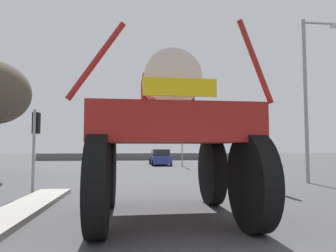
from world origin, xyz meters
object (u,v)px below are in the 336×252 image
at_px(traffic_signal_near_left, 36,132).
at_px(streetlight_near_right, 308,91).
at_px(oversize_sprayer, 168,136).
at_px(traffic_signal_near_right, 262,133).
at_px(traffic_signal_far_left, 182,133).
at_px(sedan_ahead, 160,158).

bearing_deg(traffic_signal_near_left, streetlight_near_right, 8.17).
relative_size(oversize_sprayer, traffic_signal_near_right, 1.62).
bearing_deg(streetlight_near_right, traffic_signal_far_left, 109.53).
distance_m(oversize_sprayer, streetlight_near_right, 10.45).
bearing_deg(traffic_signal_far_left, traffic_signal_near_right, -84.99).
xyz_separation_m(traffic_signal_near_left, traffic_signal_near_right, (9.31, -0.00, 0.03)).
bearing_deg(oversize_sprayer, sedan_ahead, -5.44).
distance_m(sedan_ahead, traffic_signal_far_left, 3.76).
relative_size(oversize_sprayer, traffic_signal_far_left, 1.29).
height_order(traffic_signal_near_left, traffic_signal_near_right, traffic_signal_near_right).
xyz_separation_m(traffic_signal_near_right, traffic_signal_far_left, (-1.27, 14.53, 0.62)).
distance_m(traffic_signal_near_left, traffic_signal_near_right, 9.31).
distance_m(traffic_signal_far_left, streetlight_near_right, 13.60).
height_order(oversize_sprayer, traffic_signal_near_right, oversize_sprayer).
height_order(traffic_signal_far_left, streetlight_near_right, streetlight_near_right).
relative_size(traffic_signal_near_right, traffic_signal_far_left, 0.80).
relative_size(traffic_signal_near_left, traffic_signal_near_right, 0.99).
height_order(sedan_ahead, traffic_signal_near_right, traffic_signal_near_right).
bearing_deg(traffic_signal_near_left, traffic_signal_near_right, -0.00).
relative_size(traffic_signal_far_left, streetlight_near_right, 0.50).
bearing_deg(traffic_signal_near_left, sedan_ahead, 69.66).
relative_size(sedan_ahead, traffic_signal_far_left, 1.01).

